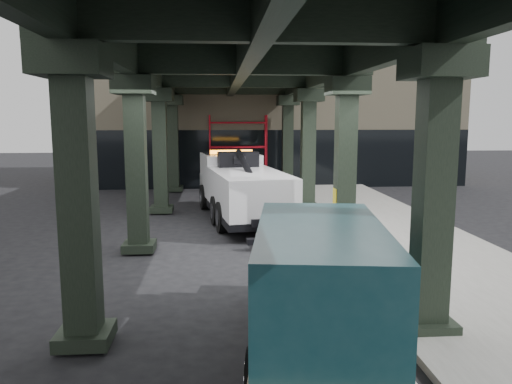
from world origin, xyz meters
name	(u,v)px	position (x,y,z in m)	size (l,w,h in m)	color
ground	(262,270)	(0.00, 0.00, 0.00)	(90.00, 90.00, 0.00)	black
sidewalk	(405,244)	(4.50, 2.00, 0.07)	(5.00, 40.00, 0.15)	gray
lane_stripe	(313,248)	(1.70, 2.00, 0.01)	(0.12, 38.00, 0.01)	silver
viaduct	(242,60)	(-0.40, 2.00, 5.46)	(7.40, 32.00, 6.40)	black
building	(265,116)	(2.00, 20.00, 4.00)	(22.00, 10.00, 8.00)	#C6B793
scaffolding	(238,151)	(0.00, 14.64, 2.11)	(3.08, 0.88, 4.00)	red
tow_truck	(240,185)	(-0.27, 6.65, 1.30)	(3.42, 8.37, 2.67)	black
towed_van	(319,282)	(0.53, -4.42, 1.17)	(2.78, 5.61, 2.18)	#123B43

